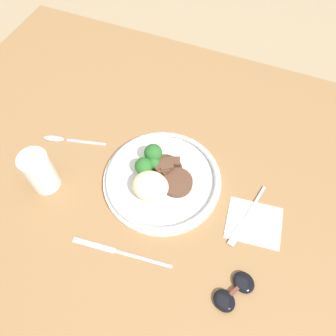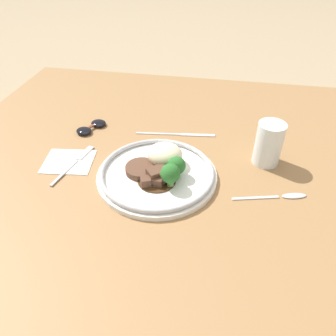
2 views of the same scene
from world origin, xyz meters
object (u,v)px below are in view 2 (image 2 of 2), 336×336
spoon (285,196)px  sunglasses (91,127)px  juice_glass (268,146)px  knife (179,134)px  plate (159,171)px  fork (77,161)px

spoon → sunglasses: size_ratio=1.56×
juice_glass → knife: 0.25m
plate → juice_glass: size_ratio=2.59×
fork → sunglasses: 0.16m
plate → knife: (0.02, 0.19, -0.02)m
spoon → sunglasses: (-0.52, 0.20, 0.01)m
plate → sunglasses: 0.30m
juice_glass → fork: 0.48m
fork → knife: fork is taller
juice_glass → spoon: size_ratio=0.66×
plate → juice_glass: (0.25, 0.11, 0.03)m
plate → spoon: 0.29m
spoon → sunglasses: 0.56m
plate → fork: bearing=174.0°
juice_glass → knife: (-0.23, 0.09, -0.05)m
juice_glass → spoon: juice_glass is taller
knife → spoon: bearing=-44.9°
fork → knife: bearing=-41.7°
plate → fork: 0.22m
knife → sunglasses: 0.25m
knife → juice_glass: bearing=-27.1°
plate → juice_glass: juice_glass is taller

